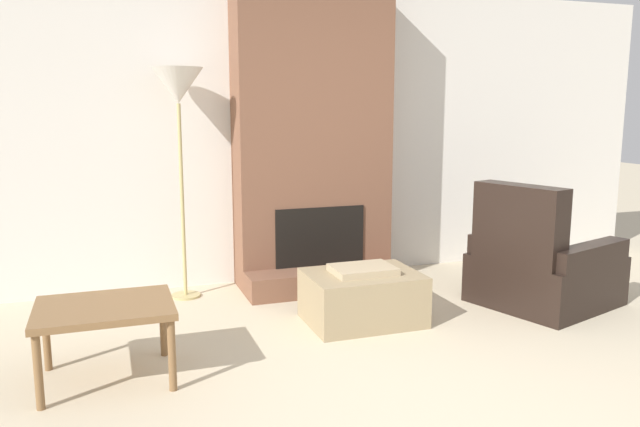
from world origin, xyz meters
TOP-DOWN VIEW (x-y plane):
  - ground_plane at (0.00, 0.00)m, footprint 24.00×24.00m
  - wall_back at (0.00, 2.87)m, footprint 7.24×0.06m
  - fireplace at (0.00, 2.63)m, footprint 1.35×0.71m
  - ottoman at (0.00, 1.51)m, footprint 0.80×0.60m
  - armchair at (1.47, 1.42)m, footprint 1.18×1.13m
  - side_table at (-1.76, 1.09)m, footprint 0.76×0.60m
  - floor_lamp_left at (-1.14, 2.55)m, footprint 0.40×0.40m

SIDE VIEW (x-z plane):
  - ground_plane at x=0.00m, z-range 0.00..0.00m
  - ottoman at x=0.00m, z-range -0.02..0.40m
  - armchair at x=1.47m, z-range -0.21..0.77m
  - side_table at x=-1.76m, z-range 0.17..0.62m
  - fireplace at x=0.00m, z-range -0.07..2.53m
  - wall_back at x=0.00m, z-range 0.00..2.60m
  - floor_lamp_left at x=-1.14m, z-range 0.72..2.58m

